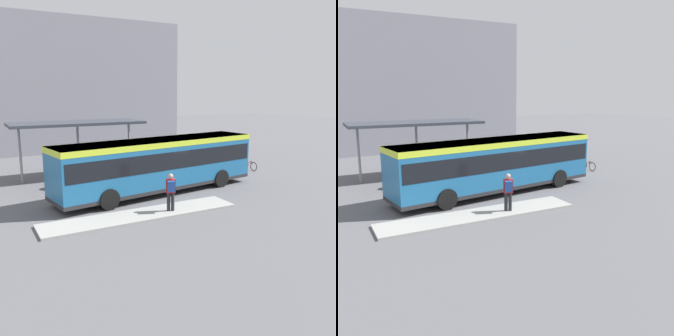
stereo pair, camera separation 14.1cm
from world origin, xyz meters
The scene contains 10 objects.
ground_plane centered at (0.00, 0.00, 0.00)m, with size 120.00×120.00×0.00m, color #5B5B60.
curb_island centered at (-2.57, -3.38, 0.06)m, with size 9.46×1.80×0.12m.
city_bus centered at (0.01, 0.00, 1.80)m, with size 12.53×4.23×3.07m.
pedestrian_waiting centered at (-1.20, -3.63, 1.16)m, with size 0.53×0.57×1.81m.
bicycle_red centered at (8.83, 2.48, 0.34)m, with size 0.48×1.54×0.67m.
bicycle_orange centered at (8.67, 3.23, 0.38)m, with size 0.48×1.73×0.75m.
bicycle_black centered at (8.80, 3.98, 0.37)m, with size 0.48×1.72×0.75m.
station_shelter centered at (-2.90, 6.24, 3.56)m, with size 8.69×3.26×3.74m.
potted_planter_near_shelter centered at (-4.58, 3.56, 0.69)m, with size 0.92×0.92×1.33m.
station_building centered at (1.57, 22.91, 6.25)m, with size 18.17×12.74×12.49m.
Camera 2 is at (-9.32, -18.67, 5.71)m, focal length 40.00 mm.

